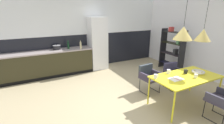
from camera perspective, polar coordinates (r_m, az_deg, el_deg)
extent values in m
plane|color=tan|center=(4.16, 5.86, -13.81)|extent=(8.46, 8.46, 0.00)
cube|color=black|center=(6.49, -8.67, 4.09)|extent=(6.51, 0.12, 1.33)
cube|color=silver|center=(6.31, -9.25, 15.91)|extent=(6.51, 0.12, 1.33)
cube|color=silver|center=(6.01, 33.03, 6.85)|extent=(0.12, 6.20, 2.66)
cube|color=#312E1A|center=(5.91, -22.07, -0.77)|extent=(3.04, 0.60, 0.86)
cube|color=#9F918F|center=(5.79, -22.58, 3.46)|extent=(3.07, 0.63, 0.04)
cube|color=black|center=(5.75, -21.32, -5.22)|extent=(3.04, 0.01, 0.10)
cube|color=silver|center=(6.18, -5.25, 6.64)|extent=(0.64, 0.60, 1.98)
cube|color=yellow|center=(4.09, 25.13, -4.82)|extent=(1.60, 0.83, 0.03)
cylinder|color=yellow|center=(3.95, 13.06, -10.18)|extent=(0.04, 0.04, 0.71)
cylinder|color=yellow|center=(5.00, 26.68, -5.58)|extent=(0.04, 0.04, 0.71)
cylinder|color=yellow|center=(3.49, 21.23, -14.95)|extent=(0.04, 0.04, 0.71)
cylinder|color=yellow|center=(4.65, 34.10, -8.53)|extent=(0.04, 0.04, 0.71)
cube|color=#373242|center=(4.51, 13.62, -5.62)|extent=(0.52, 0.50, 0.06)
cube|color=#30373D|center=(4.57, 12.01, -2.72)|extent=(0.46, 0.12, 0.30)
cube|color=#37333E|center=(4.62, 15.64, -3.86)|extent=(0.08, 0.42, 0.14)
cube|color=#342D3F|center=(4.32, 11.64, -5.06)|extent=(0.08, 0.42, 0.14)
cylinder|color=black|center=(4.62, 16.86, -8.39)|extent=(0.02, 0.02, 0.39)
cylinder|color=black|center=(4.35, 13.30, -9.77)|extent=(0.02, 0.02, 0.39)
cylinder|color=black|center=(4.85, 13.51, -6.83)|extent=(0.02, 0.02, 0.39)
cylinder|color=black|center=(4.59, 9.94, -8.02)|extent=(0.02, 0.02, 0.39)
cylinder|color=black|center=(4.81, 14.96, -9.63)|extent=(0.05, 0.41, 0.02)
cylinder|color=black|center=(4.56, 11.43, -11.00)|extent=(0.05, 0.41, 0.02)
cube|color=#373242|center=(4.01, 34.52, -11.37)|extent=(0.51, 0.49, 0.06)
cube|color=#383543|center=(3.78, 33.34, -11.13)|extent=(0.08, 0.42, 0.14)
cylinder|color=black|center=(4.02, 30.20, -14.29)|extent=(0.02, 0.02, 0.40)
cylinder|color=black|center=(4.34, 32.86, -12.36)|extent=(0.02, 0.02, 0.40)
cylinder|color=black|center=(3.90, 35.19, -16.26)|extent=(0.02, 0.02, 0.40)
cylinder|color=black|center=(4.05, 32.18, -17.58)|extent=(0.04, 0.41, 0.02)
cylinder|color=black|center=(4.37, 34.69, -15.40)|extent=(0.04, 0.41, 0.02)
cube|color=#373242|center=(4.97, 21.59, -4.54)|extent=(0.51, 0.49, 0.06)
cube|color=#343248|center=(5.04, 20.24, -1.85)|extent=(0.46, 0.11, 0.31)
cube|color=#323043|center=(5.09, 23.47, -3.05)|extent=(0.07, 0.42, 0.14)
cube|color=#3A3646|center=(4.79, 19.85, -3.89)|extent=(0.07, 0.42, 0.14)
cylinder|color=black|center=(5.07, 24.44, -7.06)|extent=(0.02, 0.02, 0.36)
cylinder|color=black|center=(4.80, 21.18, -8.06)|extent=(0.02, 0.02, 0.36)
cylinder|color=black|center=(5.30, 21.43, -5.60)|extent=(0.02, 0.02, 0.36)
cylinder|color=black|center=(5.04, 18.18, -6.45)|extent=(0.02, 0.02, 0.36)
cylinder|color=black|center=(5.26, 22.67, -8.05)|extent=(0.04, 0.41, 0.02)
cylinder|color=black|center=(4.99, 19.44, -9.05)|extent=(0.04, 0.41, 0.02)
cylinder|color=silver|center=(4.35, 28.56, -3.35)|extent=(0.14, 0.14, 0.06)
torus|color=silver|center=(4.34, 28.60, -3.09)|extent=(0.29, 0.29, 0.04)
cube|color=white|center=(3.76, 21.23, -5.91)|extent=(0.15, 0.22, 0.01)
cube|color=white|center=(3.86, 22.75, -5.43)|extent=(0.15, 0.22, 0.01)
cube|color=#B73833|center=(3.81, 22.01, -5.55)|extent=(0.01, 0.22, 0.00)
cylinder|color=white|center=(4.07, 27.92, -4.46)|extent=(0.08, 0.08, 0.09)
torus|color=white|center=(4.10, 28.34, -4.27)|extent=(0.06, 0.01, 0.06)
cylinder|color=white|center=(4.07, 19.67, -3.26)|extent=(0.08, 0.08, 0.10)
torus|color=white|center=(4.11, 20.20, -3.06)|extent=(0.07, 0.01, 0.07)
cylinder|color=white|center=(3.69, 15.40, -5.01)|extent=(0.08, 0.08, 0.10)
torus|color=white|center=(3.72, 15.99, -4.79)|extent=(0.07, 0.01, 0.07)
cylinder|color=black|center=(4.22, 24.95, -3.18)|extent=(0.08, 0.08, 0.10)
torus|color=black|center=(4.26, 25.42, -2.99)|extent=(0.07, 0.01, 0.07)
cylinder|color=black|center=(5.89, -19.25, 4.95)|extent=(0.25, 0.25, 0.14)
cylinder|color=gray|center=(5.87, -19.33, 5.67)|extent=(0.26, 0.26, 0.01)
sphere|color=black|center=(5.87, -19.35, 5.85)|extent=(0.02, 0.02, 0.02)
cylinder|color=tan|center=(5.74, -11.22, 5.79)|extent=(0.07, 0.07, 0.24)
cylinder|color=tan|center=(5.71, -11.31, 7.26)|extent=(0.03, 0.03, 0.06)
cylinder|color=#0F3319|center=(5.87, -15.44, 5.63)|extent=(0.08, 0.08, 0.21)
cylinder|color=#0F3319|center=(5.84, -15.56, 7.06)|extent=(0.04, 0.04, 0.09)
cube|color=black|center=(6.68, 17.88, 4.82)|extent=(0.30, 0.03, 1.56)
cube|color=black|center=(6.08, 23.88, 2.96)|extent=(0.30, 0.03, 1.56)
cube|color=black|center=(6.51, 20.25, -0.59)|extent=(0.30, 0.89, 0.02)
cube|color=beige|center=(6.34, 21.83, -0.41)|extent=(0.18, 0.10, 0.15)
cube|color=black|center=(6.40, 20.62, 2.84)|extent=(0.30, 0.89, 0.02)
cube|color=#262628|center=(6.26, 21.92, 3.41)|extent=(0.18, 0.10, 0.19)
cube|color=black|center=(6.32, 21.02, 6.37)|extent=(0.30, 0.89, 0.02)
cube|color=#4C7F4C|center=(6.12, 23.05, 6.85)|extent=(0.18, 0.10, 0.20)
cube|color=black|center=(6.26, 21.43, 9.98)|extent=(0.30, 0.89, 0.02)
cube|color=#B73833|center=(6.34, 20.56, 11.01)|extent=(0.18, 0.10, 0.16)
cylinder|color=black|center=(3.56, 25.27, 17.37)|extent=(0.01, 0.01, 0.73)
cone|color=tan|center=(3.58, 24.22, 9.42)|extent=(0.39, 0.39, 0.27)
cylinder|color=black|center=(4.07, 31.12, 15.83)|extent=(0.01, 0.01, 0.81)
cone|color=tan|center=(4.10, 29.93, 8.38)|extent=(0.34, 0.34, 0.27)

